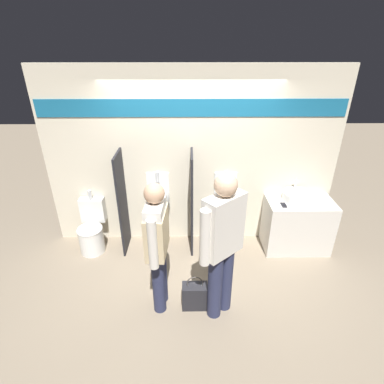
{
  "coord_description": "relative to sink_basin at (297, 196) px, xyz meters",
  "views": [
    {
      "loc": [
        -0.04,
        -3.57,
        2.98
      ],
      "look_at": [
        0.0,
        0.17,
        1.05
      ],
      "focal_mm": 28.0,
      "sensor_mm": 36.0,
      "label": 1
    }
  ],
  "objects": [
    {
      "name": "display_wall",
      "position": [
        -1.58,
        0.26,
        0.48
      ],
      "size": [
        4.33,
        0.07,
        2.7
      ],
      "color": "beige",
      "rests_on": "ground_plane"
    },
    {
      "name": "ground_plane",
      "position": [
        -1.58,
        -0.34,
        -0.88
      ],
      "size": [
        16.0,
        16.0,
        0.0
      ],
      "primitive_type": "plane",
      "color": "gray"
    },
    {
      "name": "divider_mid",
      "position": [
        -1.58,
        -0.03,
        -0.1
      ],
      "size": [
        0.03,
        0.51,
        1.58
      ],
      "color": "black",
      "rests_on": "ground_plane"
    },
    {
      "name": "divider_near_counter",
      "position": [
        -2.61,
        -0.03,
        -0.1
      ],
      "size": [
        0.03,
        0.51,
        1.58
      ],
      "color": "black",
      "rests_on": "ground_plane"
    },
    {
      "name": "toilet",
      "position": [
        -3.13,
        -0.06,
        -0.56
      ],
      "size": [
        0.38,
        0.55,
        0.94
      ],
      "color": "white",
      "rests_on": "ground_plane"
    },
    {
      "name": "person_in_vest",
      "position": [
        -1.97,
        -1.2,
        0.09
      ],
      "size": [
        0.24,
        0.59,
        1.68
      ],
      "rotation": [
        0.0,
        0.0,
        1.5
      ],
      "color": "#282D4C",
      "rests_on": "ground_plane"
    },
    {
      "name": "urinal_far",
      "position": [
        -1.06,
        0.1,
        -0.08
      ],
      "size": [
        0.36,
        0.26,
        1.21
      ],
      "color": "silver",
      "rests_on": "ground_plane"
    },
    {
      "name": "sink_basin",
      "position": [
        0.0,
        0.0,
        0.0
      ],
      "size": [
        0.43,
        0.43,
        0.26
      ],
      "color": "white",
      "rests_on": "sink_counter"
    },
    {
      "name": "sink_counter",
      "position": [
        0.05,
        -0.06,
        -0.47
      ],
      "size": [
        0.98,
        0.57,
        0.82
      ],
      "color": "silver",
      "rests_on": "ground_plane"
    },
    {
      "name": "urinal_near_counter",
      "position": [
        -2.09,
        0.1,
        -0.08
      ],
      "size": [
        0.36,
        0.26,
        1.21
      ],
      "color": "silver",
      "rests_on": "ground_plane"
    },
    {
      "name": "shopping_bag",
      "position": [
        -1.55,
        -1.25,
        -0.71
      ],
      "size": [
        0.31,
        0.17,
        0.48
      ],
      "color": "#232328",
      "rests_on": "ground_plane"
    },
    {
      "name": "person_with_lanyard",
      "position": [
        -1.26,
        -1.3,
        0.13
      ],
      "size": [
        0.51,
        0.45,
        1.83
      ],
      "rotation": [
        0.0,
        0.0,
        0.7
      ],
      "color": "#282D4C",
      "rests_on": "ground_plane"
    },
    {
      "name": "cell_phone",
      "position": [
        -0.25,
        -0.17,
        -0.06
      ],
      "size": [
        0.07,
        0.14,
        0.01
      ],
      "color": "black",
      "rests_on": "sink_counter"
    }
  ]
}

